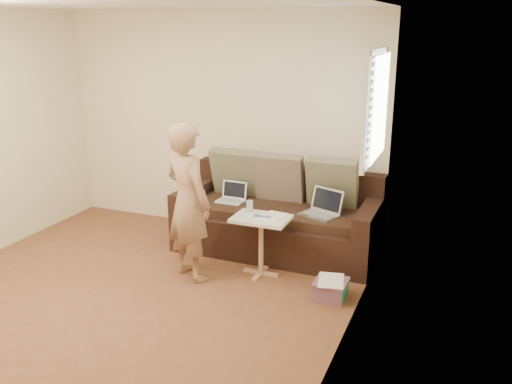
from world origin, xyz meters
TOP-DOWN VIEW (x-y plane):
  - floor at (0.00, 0.00)m, footprint 4.50×4.50m
  - ceiling at (0.00, 0.00)m, footprint 4.50×4.50m
  - wall_back at (0.00, 2.25)m, footprint 4.00×0.00m
  - wall_right at (2.00, 0.00)m, footprint 0.00×4.50m
  - window_blinds at (1.95, 1.50)m, footprint 0.12×0.88m
  - sofa at (0.90, 1.77)m, footprint 2.20×0.95m
  - pillow_left at (0.30, 2.00)m, footprint 0.55×0.29m
  - pillow_mid at (0.85, 1.97)m, footprint 0.55×0.27m
  - pillow_right at (1.45, 1.99)m, footprint 0.55×0.28m
  - laptop_silver at (1.40, 1.64)m, footprint 0.45×0.39m
  - laptop_white at (0.36, 1.72)m, footprint 0.30×0.22m
  - person at (0.32, 0.83)m, footprint 0.68×0.59m
  - side_table at (0.96, 1.15)m, footprint 0.56×0.39m
  - drinking_glass at (0.79, 1.25)m, footprint 0.07×0.07m
  - scissors at (0.97, 1.15)m, footprint 0.20×0.15m
  - paper_on_table at (1.05, 1.21)m, footprint 0.25×0.33m
  - striped_box at (1.74, 0.90)m, footprint 0.29×0.29m

SIDE VIEW (x-z plane):
  - floor at x=0.00m, z-range 0.00..0.00m
  - striped_box at x=1.74m, z-range 0.00..0.19m
  - side_table at x=0.96m, z-range 0.00..0.61m
  - sofa at x=0.90m, z-range 0.00..0.85m
  - laptop_silver at x=1.40m, z-range 0.39..0.65m
  - laptop_white at x=0.36m, z-range 0.41..0.63m
  - paper_on_table at x=1.05m, z-range 0.61..0.61m
  - scissors at x=0.97m, z-range 0.61..0.63m
  - drinking_glass at x=0.79m, z-range 0.61..0.73m
  - person at x=0.32m, z-range 0.00..1.57m
  - pillow_left at x=0.30m, z-range 0.51..1.07m
  - pillow_mid at x=0.85m, z-range 0.51..1.07m
  - pillow_right at x=1.45m, z-range 0.51..1.07m
  - wall_back at x=0.00m, z-range -0.70..3.30m
  - wall_right at x=2.00m, z-range -0.95..3.55m
  - window_blinds at x=1.95m, z-range 1.16..2.24m
  - ceiling at x=0.00m, z-range 2.60..2.60m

